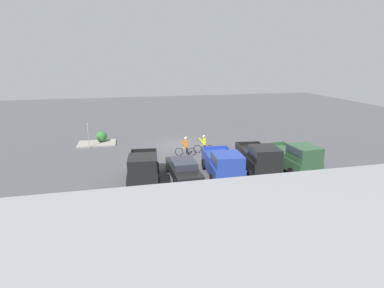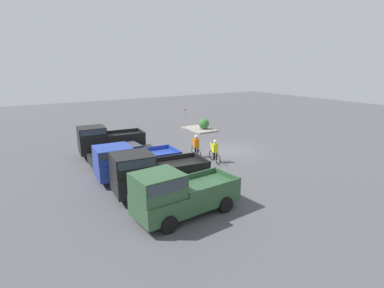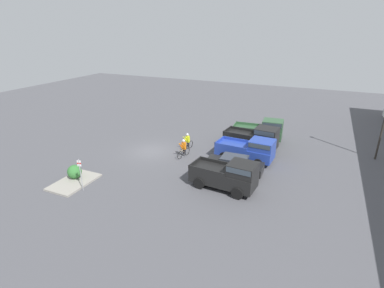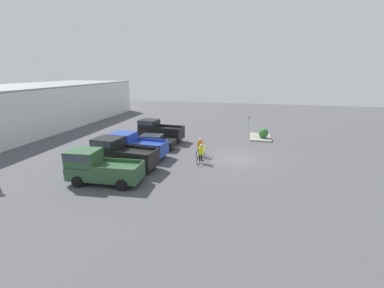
{
  "view_description": "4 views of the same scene",
  "coord_description": "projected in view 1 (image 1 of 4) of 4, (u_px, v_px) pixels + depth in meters",
  "views": [
    {
      "loc": [
        4.91,
        28.11,
        8.27
      ],
      "look_at": [
        -0.5,
        4.04,
        1.2
      ],
      "focal_mm": 28.0,
      "sensor_mm": 36.0,
      "label": 1
    },
    {
      "loc": [
        -18.18,
        15.08,
        6.76
      ],
      "look_at": [
        -0.5,
        4.04,
        1.2
      ],
      "focal_mm": 28.0,
      "sensor_mm": 36.0,
      "label": 2
    },
    {
      "loc": [
        22.7,
        14.42,
        11.13
      ],
      "look_at": [
        -0.5,
        4.04,
        1.2
      ],
      "focal_mm": 28.0,
      "sensor_mm": 36.0,
      "label": 3
    },
    {
      "loc": [
        -21.84,
        -0.96,
        7.52
      ],
      "look_at": [
        -0.5,
        4.04,
        1.2
      ],
      "focal_mm": 24.0,
      "sensor_mm": 36.0,
      "label": 4
    }
  ],
  "objects": [
    {
      "name": "cyclist_0",
      "position": [
        186.0,
        146.0,
        26.27
      ],
      "size": [
        1.83,
        0.54,
        1.73
      ],
      "color": "black",
      "rests_on": "ground_plane"
    },
    {
      "name": "pickup_truck_1",
      "position": [
        259.0,
        159.0,
        21.9
      ],
      "size": [
        2.58,
        5.22,
        2.37
      ],
      "color": "black",
      "rests_on": "ground_plane"
    },
    {
      "name": "pickup_truck_2",
      "position": [
        223.0,
        163.0,
        21.18
      ],
      "size": [
        2.54,
        5.15,
        2.14
      ],
      "color": "#233D9E",
      "rests_on": "ground_plane"
    },
    {
      "name": "pickup_truck_3",
      "position": [
        143.0,
        168.0,
        20.15
      ],
      "size": [
        2.46,
        4.95,
        2.31
      ],
      "color": "black",
      "rests_on": "ground_plane"
    },
    {
      "name": "pickup_truck_0",
      "position": [
        295.0,
        157.0,
        22.39
      ],
      "size": [
        2.39,
        5.14,
        2.3
      ],
      "color": "#2D5133",
      "rests_on": "ground_plane"
    },
    {
      "name": "shrub",
      "position": [
        101.0,
        136.0,
        30.18
      ],
      "size": [
        1.08,
        1.08,
        1.08
      ],
      "color": "#337033",
      "rests_on": "curb_island"
    },
    {
      "name": "curb_island",
      "position": [
        97.0,
        143.0,
        29.97
      ],
      "size": [
        3.65,
        2.34,
        0.15
      ],
      "primitive_type": "cube",
      "color": "gray",
      "rests_on": "ground_plane"
    },
    {
      "name": "cyclist_1",
      "position": [
        204.0,
        144.0,
        27.07
      ],
      "size": [
        1.83,
        0.54,
        1.68
      ],
      "color": "black",
      "rests_on": "ground_plane"
    },
    {
      "name": "sedan_0",
      "position": [
        183.0,
        169.0,
        21.24
      ],
      "size": [
        2.08,
        4.68,
        1.38
      ],
      "color": "black",
      "rests_on": "ground_plane"
    },
    {
      "name": "fire_lane_sign",
      "position": [
        88.0,
        133.0,
        28.13
      ],
      "size": [
        0.1,
        0.3,
        2.5
      ],
      "color": "#9E9EA3",
      "rests_on": "ground_plane"
    },
    {
      "name": "ground_plane",
      "position": [
        178.0,
        145.0,
        29.68
      ],
      "size": [
        80.0,
        80.0,
        0.0
      ],
      "primitive_type": "plane",
      "color": "#4C4C51"
    }
  ]
}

